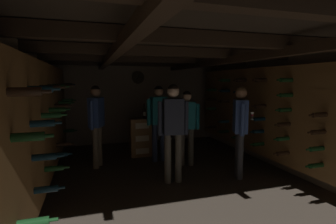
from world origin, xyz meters
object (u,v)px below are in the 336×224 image
(person_guest_mid_right, at_px, (240,123))
(person_guest_rear_center, at_px, (159,116))
(wine_crate_stack, at_px, (141,137))
(person_guest_far_right, at_px, (187,121))
(person_guest_far_left, at_px, (96,118))
(person_host_center, at_px, (173,123))
(display_bottle, at_px, (144,112))

(person_guest_mid_right, bearing_deg, person_guest_rear_center, 130.06)
(wine_crate_stack, xyz_separation_m, person_guest_far_right, (0.78, -0.99, 0.49))
(wine_crate_stack, distance_m, person_guest_far_left, 1.30)
(wine_crate_stack, distance_m, person_guest_far_right, 1.35)
(wine_crate_stack, bearing_deg, person_guest_far_left, -151.78)
(person_host_center, relative_size, person_guest_mid_right, 1.02)
(person_host_center, distance_m, person_guest_mid_right, 1.24)
(person_host_center, bearing_deg, person_guest_mid_right, -6.15)
(wine_crate_stack, xyz_separation_m, person_guest_mid_right, (1.45, -1.93, 0.57))
(person_host_center, distance_m, person_guest_far_right, 0.99)
(display_bottle, height_order, person_guest_far_left, person_guest_far_left)
(person_guest_far_left, bearing_deg, person_guest_far_right, -13.68)
(person_guest_mid_right, distance_m, person_guest_far_right, 1.16)
(person_guest_rear_center, xyz_separation_m, person_guest_far_left, (-1.32, -0.00, 0.01))
(wine_crate_stack, height_order, display_bottle, display_bottle)
(person_guest_far_right, bearing_deg, person_guest_mid_right, -54.32)
(person_guest_far_left, bearing_deg, wine_crate_stack, 28.22)
(person_guest_mid_right, bearing_deg, wine_crate_stack, 127.03)
(wine_crate_stack, relative_size, person_guest_rear_center, 0.54)
(wine_crate_stack, height_order, person_guest_far_right, person_guest_far_right)
(person_host_center, distance_m, person_guest_far_left, 1.76)
(wine_crate_stack, xyz_separation_m, display_bottle, (0.10, 0.05, 0.59))
(person_host_center, relative_size, person_guest_far_left, 1.02)
(display_bottle, bearing_deg, person_guest_mid_right, -55.60)
(display_bottle, relative_size, person_guest_mid_right, 0.21)
(person_guest_far_right, bearing_deg, person_host_center, -125.02)
(person_guest_far_left, distance_m, person_guest_far_right, 1.86)
(display_bottle, bearing_deg, person_guest_rear_center, -71.95)
(person_guest_rear_center, height_order, person_guest_far_right, person_guest_rear_center)
(person_guest_mid_right, bearing_deg, person_guest_far_left, 150.92)
(person_host_center, bearing_deg, person_guest_rear_center, 86.38)
(display_bottle, bearing_deg, person_host_center, -86.38)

